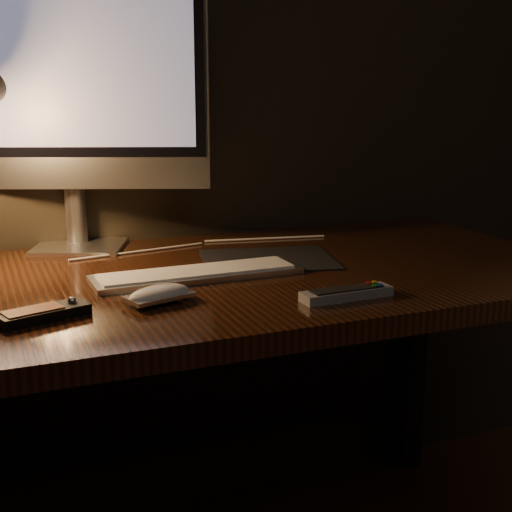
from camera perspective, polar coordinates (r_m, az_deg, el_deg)
name	(u,v)px	position (r m, az deg, el deg)	size (l,w,h in m)	color
desk	(191,325)	(1.54, -5.22, -5.49)	(1.60, 0.75, 0.75)	#371A0C
monitor	(71,81)	(1.67, -14.60, 13.41)	(0.58, 0.26, 0.64)	silver
keyboard	(197,273)	(1.41, -4.73, -1.40)	(0.41, 0.12, 0.02)	silver
mousepad	(268,259)	(1.55, 0.97, -0.26)	(0.28, 0.23, 0.00)	black
mouse	(160,297)	(1.25, -7.73, -3.26)	(0.12, 0.06, 0.02)	white
media_remote	(43,313)	(1.20, -16.65, -4.39)	(0.15, 0.09, 0.03)	black
tv_remote	(347,293)	(1.27, 7.26, -2.98)	(0.17, 0.05, 0.02)	gray
cable	(206,246)	(1.68, -4.03, 0.82)	(0.01, 0.01, 0.62)	white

